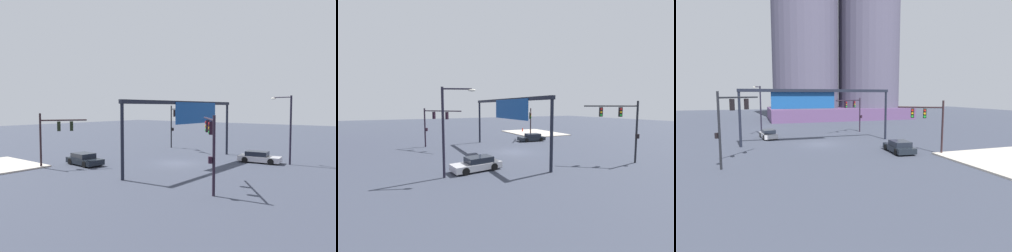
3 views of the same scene
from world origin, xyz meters
The scene contains 8 objects.
ground_plane centered at (0.00, 0.00, 0.00)m, with size 167.59×167.59×0.00m, color #373D4B.
traffic_signal_near_corner centered at (7.18, 8.22, 3.79)m, with size 5.38×3.92×5.36m.
traffic_signal_opposite_side centered at (-9.30, -7.37, 4.20)m, with size 3.40×4.20×6.14m.
traffic_signal_cross_street centered at (9.08, -8.26, 3.55)m, with size 3.73×2.64×5.31m.
streetlamp_curved_arm centered at (-6.62, 9.30, 4.19)m, with size 1.11×2.53×7.09m.
overhead_sign_gantry centered at (-0.51, 1.18, 5.35)m, with size 18.34×0.43×6.52m.
sedan_car_approaching centered at (6.55, -6.94, 0.57)m, with size 2.26×4.36×1.21m.
sedan_car_waiting_far centered at (-5.69, 6.62, 0.57)m, with size 2.27×4.51×1.21m.
Camera 1 is at (26.79, 19.66, 5.87)m, focal length 34.09 mm.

